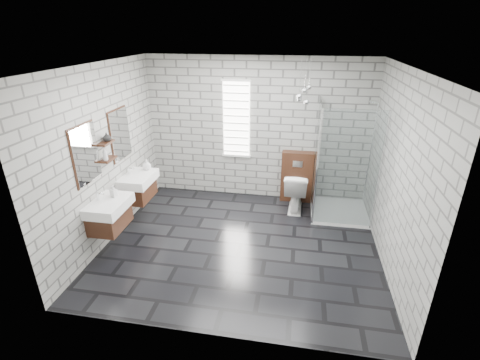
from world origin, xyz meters
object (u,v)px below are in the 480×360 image
(vanity_right, at_px, (136,180))
(shower_enclosure, at_px, (336,191))
(toilet, at_px, (296,191))
(cistern_panel, at_px, (297,177))
(vanity_left, at_px, (107,206))

(vanity_right, bearing_deg, shower_enclosure, 11.52)
(vanity_right, bearing_deg, toilet, 17.26)
(vanity_right, distance_m, cistern_panel, 2.98)
(toilet, bearing_deg, cistern_panel, -88.09)
(vanity_right, distance_m, shower_enclosure, 3.49)
(shower_enclosure, bearing_deg, toilet, 168.27)
(cistern_panel, relative_size, shower_enclosure, 0.49)
(vanity_left, distance_m, cistern_panel, 3.49)
(vanity_right, height_order, toilet, vanity_right)
(shower_enclosure, bearing_deg, cistern_panel, 143.67)
(vanity_left, height_order, shower_enclosure, shower_enclosure)
(cistern_panel, bearing_deg, vanity_left, -141.03)
(vanity_right, bearing_deg, cistern_panel, 24.13)
(cistern_panel, distance_m, shower_enclosure, 0.87)
(vanity_right, relative_size, shower_enclosure, 0.77)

